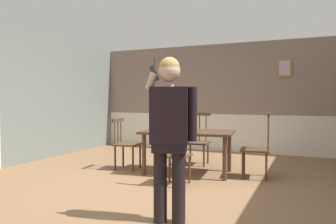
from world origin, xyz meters
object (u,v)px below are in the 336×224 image
Objects in this scene: dining_table at (188,136)px; chair_opposite_corner at (126,144)px; chair_by_doorway at (175,154)px; person_figure at (170,128)px; chair_at_table_head at (197,140)px; chair_near_window at (258,148)px.

chair_opposite_corner reaches higher than dining_table.
person_figure is (0.53, -1.40, 0.52)m from chair_by_doorway.
chair_at_table_head is (-0.19, 1.66, 0.00)m from chair_by_doorway.
person_figure is at bearing 160.14° from chair_near_window.
chair_by_doorway is at bearing -85.31° from person_figure.
chair_opposite_corner is at bearing -173.10° from dining_table.
chair_near_window reaches higher than chair_by_doorway.
chair_by_doorway reaches higher than dining_table.
dining_table is 0.85m from chair_at_table_head.
chair_near_window is at bearing 89.72° from chair_opposite_corner.
chair_near_window is (1.16, 0.14, -0.15)m from dining_table.
chair_opposite_corner is 2.80m from person_figure.
dining_table is at bearing 89.86° from chair_near_window.
chair_opposite_corner is (-2.32, -0.28, -0.03)m from chair_near_window.
person_figure reaches higher than chair_by_doorway.
chair_by_doorway is (0.10, -0.83, -0.18)m from dining_table.
chair_near_window is 0.62× the size of person_figure.
chair_opposite_corner is (-1.16, -0.14, -0.17)m from dining_table.
dining_table is 1.77× the size of chair_opposite_corner.
dining_table is 2.34m from person_figure.
person_figure is at bearing -74.35° from dining_table.
chair_at_table_head is 1.09× the size of chair_opposite_corner.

